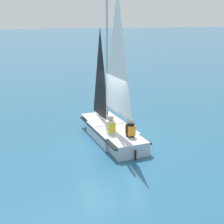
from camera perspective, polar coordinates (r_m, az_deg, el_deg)
name	(u,v)px	position (r m, az deg, el deg)	size (l,w,h in m)	color
ground_plane	(112,139)	(12.18, 0.00, -4.93)	(260.00, 260.00, 0.00)	#235675
sailboat_main	(112,119)	(11.89, 0.04, -1.30)	(4.04, 1.87, 5.67)	#B2BCCC
sailor_helm	(111,129)	(11.36, -0.25, -3.17)	(0.37, 0.34, 1.16)	black
sailor_crew	(130,133)	(11.07, 3.35, -3.82)	(0.37, 0.34, 1.16)	black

